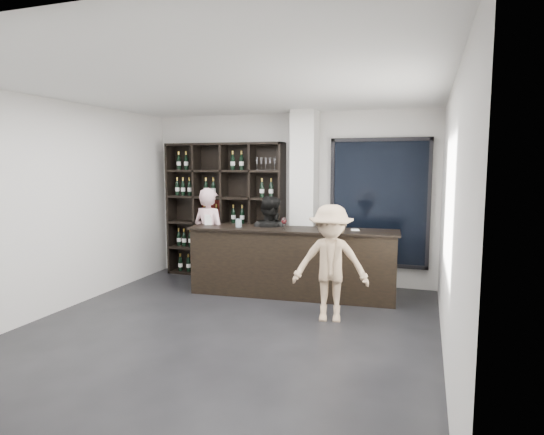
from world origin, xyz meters
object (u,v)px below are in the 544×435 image
(wine_shelf, at_px, (225,211))
(tasting_counter, at_px, (292,262))
(taster_black, at_px, (269,243))
(taster_pink, at_px, (209,237))
(customer, at_px, (331,263))

(wine_shelf, xyz_separation_m, tasting_counter, (1.50, -0.82, -0.67))
(tasting_counter, height_order, taster_black, taster_black)
(taster_pink, bearing_deg, wine_shelf, -73.49)
(taster_pink, distance_m, customer, 2.45)
(taster_pink, bearing_deg, tasting_counter, -171.44)
(tasting_counter, xyz_separation_m, taster_black, (-0.45, 0.22, 0.24))
(taster_pink, height_order, taster_black, taster_pink)
(wine_shelf, xyz_separation_m, customer, (2.28, -1.72, -0.44))
(wine_shelf, bearing_deg, tasting_counter, -28.52)
(tasting_counter, distance_m, taster_pink, 1.48)
(taster_pink, bearing_deg, customer, 168.20)
(tasting_counter, relative_size, customer, 2.11)
(tasting_counter, bearing_deg, customer, -53.45)
(tasting_counter, relative_size, taster_black, 2.09)
(taster_black, height_order, customer, taster_black)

